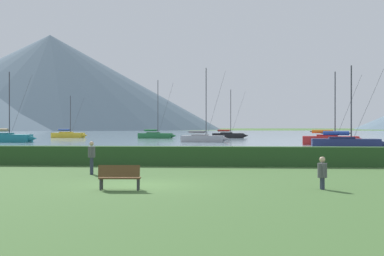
{
  "coord_description": "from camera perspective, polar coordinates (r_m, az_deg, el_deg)",
  "views": [
    {
      "loc": [
        3.9,
        -21.85,
        2.42
      ],
      "look_at": [
        -2.44,
        56.79,
        2.11
      ],
      "focal_mm": 50.82,
      "sensor_mm": 36.0,
      "label": 1
    }
  ],
  "objects": [
    {
      "name": "distant_hill_west_ridge",
      "position": [
        374.47,
        -14.67,
        4.67
      ],
      "size": [
        227.64,
        227.64,
        62.98
      ],
      "primitive_type": "cone",
      "color": "#425666",
      "rests_on": "ground_plane"
    },
    {
      "name": "hedge_line",
      "position": [
        33.13,
        -2.16,
        -2.95
      ],
      "size": [
        80.0,
        1.2,
        1.17
      ],
      "primitive_type": "cube",
      "color": "#284C23",
      "rests_on": "ground_plane"
    },
    {
      "name": "ground_plane",
      "position": [
        22.33,
        -5.51,
        -6.0
      ],
      "size": [
        1000.0,
        1000.0,
        0.0
      ],
      "primitive_type": "plane",
      "color": "#3D602D"
    },
    {
      "name": "park_bench_near_path",
      "position": [
        20.7,
        -7.62,
        -5.02
      ],
      "size": [
        1.59,
        0.57,
        0.95
      ],
      "rotation": [
        0.0,
        0.0,
        0.06
      ],
      "color": "brown",
      "rests_on": "ground_plane"
    },
    {
      "name": "sailboat_slip_5",
      "position": [
        84.07,
        -18.93,
        -0.95
      ],
      "size": [
        8.76,
        3.09,
        10.35
      ],
      "rotation": [
        0.0,
        0.0,
        -0.07
      ],
      "color": "#19707A",
      "rests_on": "harbor_water"
    },
    {
      "name": "sailboat_slip_1",
      "position": [
        58.57,
        15.9,
        -1.52
      ],
      "size": [
        8.01,
        2.85,
        8.69
      ],
      "rotation": [
        0.0,
        0.0,
        -0.08
      ],
      "color": "navy",
      "rests_on": "harbor_water"
    },
    {
      "name": "sailboat_slip_6",
      "position": [
        107.91,
        3.86,
        -0.74
      ],
      "size": [
        7.15,
        2.49,
        9.63
      ],
      "rotation": [
        0.0,
        0.0,
        -0.06
      ],
      "color": "black",
      "rests_on": "harbor_water"
    },
    {
      "name": "harbor_water",
      "position": [
        158.91,
        3.2,
        -0.65
      ],
      "size": [
        320.0,
        246.0,
        0.0
      ],
      "primitive_type": "cube",
      "color": "gray",
      "rests_on": "ground_plane"
    },
    {
      "name": "sailboat_slip_8",
      "position": [
        80.56,
        1.19,
        -1.06
      ],
      "size": [
        7.35,
        3.22,
        11.03
      ],
      "rotation": [
        0.0,
        0.0,
        -0.18
      ],
      "color": "#9E9EA3",
      "rests_on": "harbor_water"
    },
    {
      "name": "sailboat_slip_4",
      "position": [
        71.88,
        14.39,
        -1.18
      ],
      "size": [
        8.21,
        3.18,
        9.36
      ],
      "rotation": [
        0.0,
        0.0,
        -0.12
      ],
      "color": "red",
      "rests_on": "harbor_water"
    },
    {
      "name": "person_seated_viewer",
      "position": [
        21.29,
        13.51,
        -4.45
      ],
      "size": [
        0.36,
        0.57,
        1.25
      ],
      "rotation": [
        0.0,
        0.0,
        0.06
      ],
      "color": "#2D3347",
      "rests_on": "ground_plane"
    },
    {
      "name": "sailboat_slip_7",
      "position": [
        113.25,
        -12.84,
        -0.69
      ],
      "size": [
        7.67,
        3.23,
        8.55
      ],
      "rotation": [
        0.0,
        0.0,
        -0.16
      ],
      "color": "gold",
      "rests_on": "harbor_water"
    },
    {
      "name": "person_standing_walker",
      "position": [
        27.48,
        -10.49,
        -2.8
      ],
      "size": [
        0.36,
        0.57,
        1.65
      ],
      "rotation": [
        0.0,
        0.0,
        0.08
      ],
      "color": "#2D3347",
      "rests_on": "ground_plane"
    },
    {
      "name": "sailboat_slip_3",
      "position": [
        105.27,
        -3.84,
        -0.75
      ],
      "size": [
        7.52,
        2.59,
        11.28
      ],
      "rotation": [
        0.0,
        0.0,
        -0.06
      ],
      "color": "#236B38",
      "rests_on": "harbor_water"
    }
  ]
}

